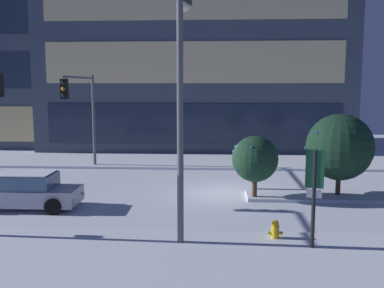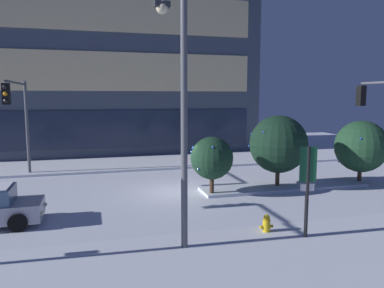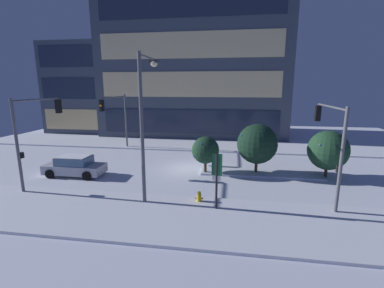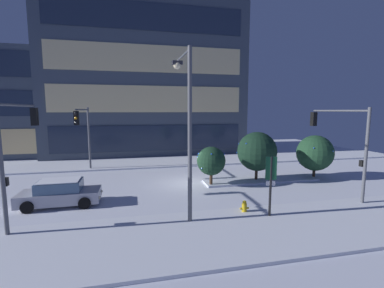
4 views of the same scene
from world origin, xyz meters
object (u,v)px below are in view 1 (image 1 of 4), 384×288
(car_near, at_px, (26,191))
(fire_hydrant, at_px, (275,232))
(traffic_light_corner_far_left, at_px, (82,103))
(parking_info_sign, at_px, (314,187))
(street_lamp_arched, at_px, (181,76))
(decorated_tree_median, at_px, (340,147))
(decorated_tree_right_of_median, at_px, (255,159))

(car_near, bearing_deg, fire_hydrant, -20.35)
(car_near, height_order, fire_hydrant, car_near)
(traffic_light_corner_far_left, distance_m, parking_info_sign, 15.76)
(street_lamp_arched, distance_m, decorated_tree_median, 9.29)
(traffic_light_corner_far_left, height_order, street_lamp_arched, street_lamp_arched)
(traffic_light_corner_far_left, relative_size, parking_info_sign, 1.80)
(car_near, distance_m, decorated_tree_median, 13.73)
(street_lamp_arched, distance_m, decorated_tree_right_of_median, 6.82)
(fire_hydrant, xyz_separation_m, parking_info_sign, (1.02, -0.79, 1.67))
(fire_hydrant, height_order, decorated_tree_right_of_median, decorated_tree_right_of_median)
(fire_hydrant, xyz_separation_m, decorated_tree_median, (3.60, 5.99, 1.96))
(car_near, relative_size, fire_hydrant, 6.03)
(decorated_tree_median, distance_m, decorated_tree_right_of_median, 3.90)
(street_lamp_arched, height_order, parking_info_sign, street_lamp_arched)
(car_near, bearing_deg, traffic_light_corner_far_left, 87.33)
(street_lamp_arched, bearing_deg, fire_hydrant, -97.43)
(car_near, distance_m, street_lamp_arched, 8.78)
(decorated_tree_right_of_median, bearing_deg, traffic_light_corner_far_left, 150.36)
(fire_hydrant, relative_size, decorated_tree_median, 0.19)
(car_near, relative_size, traffic_light_corner_far_left, 0.78)
(car_near, height_order, decorated_tree_median, decorated_tree_median)
(parking_info_sign, relative_size, decorated_tree_right_of_median, 1.10)
(parking_info_sign, bearing_deg, decorated_tree_median, -8.20)
(car_near, distance_m, fire_hydrant, 10.41)
(street_lamp_arched, xyz_separation_m, decorated_tree_right_of_median, (2.85, 5.09, -3.53))
(decorated_tree_median, bearing_deg, parking_info_sign, -110.83)
(car_near, height_order, decorated_tree_right_of_median, decorated_tree_right_of_median)
(street_lamp_arched, relative_size, parking_info_sign, 2.62)
(car_near, xyz_separation_m, traffic_light_corner_far_left, (0.25, 7.21, 3.35))
(street_lamp_arched, xyz_separation_m, parking_info_sign, (4.10, -1.10, -3.35))
(decorated_tree_median, bearing_deg, decorated_tree_right_of_median, -171.22)
(fire_hydrant, bearing_deg, decorated_tree_median, 58.97)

